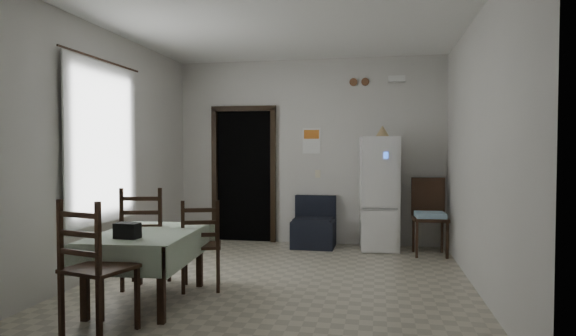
% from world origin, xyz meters
% --- Properties ---
extents(ground, '(4.50, 4.50, 0.00)m').
position_xyz_m(ground, '(0.00, 0.00, 0.00)').
color(ground, '#ACA48C').
rests_on(ground, ground).
extents(ceiling, '(4.20, 4.50, 0.02)m').
position_xyz_m(ceiling, '(0.00, 0.00, 2.90)').
color(ceiling, white).
rests_on(ceiling, ground).
extents(wall_back, '(4.20, 0.02, 2.90)m').
position_xyz_m(wall_back, '(0.00, 2.25, 1.45)').
color(wall_back, beige).
rests_on(wall_back, ground).
extents(wall_front, '(4.20, 0.02, 2.90)m').
position_xyz_m(wall_front, '(0.00, -2.25, 1.45)').
color(wall_front, beige).
rests_on(wall_front, ground).
extents(wall_left, '(0.02, 4.50, 2.90)m').
position_xyz_m(wall_left, '(-2.10, 0.00, 1.45)').
color(wall_left, beige).
rests_on(wall_left, ground).
extents(wall_right, '(0.02, 4.50, 2.90)m').
position_xyz_m(wall_right, '(2.10, 0.00, 1.45)').
color(wall_right, beige).
rests_on(wall_right, ground).
extents(doorway, '(1.06, 0.52, 2.22)m').
position_xyz_m(doorway, '(-1.05, 2.45, 1.06)').
color(doorway, black).
rests_on(doorway, ground).
extents(window_recess, '(0.10, 1.20, 1.60)m').
position_xyz_m(window_recess, '(-2.15, -0.20, 1.55)').
color(window_recess, silver).
rests_on(window_recess, ground).
extents(curtain, '(0.02, 1.45, 1.85)m').
position_xyz_m(curtain, '(-2.04, -0.20, 1.55)').
color(curtain, silver).
rests_on(curtain, ground).
extents(curtain_rod, '(0.02, 1.60, 0.02)m').
position_xyz_m(curtain_rod, '(-2.03, -0.20, 2.50)').
color(curtain_rod, black).
rests_on(curtain_rod, ground).
extents(calendar, '(0.28, 0.02, 0.40)m').
position_xyz_m(calendar, '(0.05, 2.24, 1.62)').
color(calendar, white).
rests_on(calendar, ground).
extents(calendar_image, '(0.24, 0.01, 0.14)m').
position_xyz_m(calendar_image, '(0.05, 2.23, 1.72)').
color(calendar_image, orange).
rests_on(calendar_image, ground).
extents(light_switch, '(0.08, 0.02, 0.12)m').
position_xyz_m(light_switch, '(0.15, 2.24, 1.10)').
color(light_switch, beige).
rests_on(light_switch, ground).
extents(vent_left, '(0.12, 0.03, 0.12)m').
position_xyz_m(vent_left, '(0.70, 2.23, 2.52)').
color(vent_left, brown).
rests_on(vent_left, ground).
extents(vent_right, '(0.12, 0.03, 0.12)m').
position_xyz_m(vent_right, '(0.88, 2.23, 2.52)').
color(vent_right, brown).
rests_on(vent_right, ground).
extents(emergency_light, '(0.25, 0.07, 0.09)m').
position_xyz_m(emergency_light, '(1.35, 2.21, 2.55)').
color(emergency_light, white).
rests_on(emergency_light, ground).
extents(fridge, '(0.60, 0.60, 1.67)m').
position_xyz_m(fridge, '(1.10, 1.93, 0.83)').
color(fridge, white).
rests_on(fridge, ground).
extents(tan_cone, '(0.23, 0.23, 0.17)m').
position_xyz_m(tan_cone, '(1.14, 1.94, 1.75)').
color(tan_cone, tan).
rests_on(tan_cone, fridge).
extents(navy_seat, '(0.64, 0.62, 0.77)m').
position_xyz_m(navy_seat, '(0.13, 1.93, 0.38)').
color(navy_seat, black).
rests_on(navy_seat, ground).
extents(corner_chair, '(0.49, 0.49, 1.08)m').
position_xyz_m(corner_chair, '(1.80, 1.66, 0.54)').
color(corner_chair, black).
rests_on(corner_chair, ground).
extents(dining_table, '(0.97, 1.38, 0.68)m').
position_xyz_m(dining_table, '(-1.09, -0.99, 0.34)').
color(dining_table, '#95A88F').
rests_on(dining_table, ground).
extents(black_bag, '(0.22, 0.14, 0.14)m').
position_xyz_m(black_bag, '(-1.11, -1.35, 0.75)').
color(black_bag, black).
rests_on(black_bag, dining_table).
extents(dining_chair_far_left, '(0.55, 0.55, 1.08)m').
position_xyz_m(dining_chair_far_left, '(-1.36, -0.51, 0.54)').
color(dining_chair_far_left, black).
rests_on(dining_chair_far_left, ground).
extents(dining_chair_far_right, '(0.52, 0.52, 0.95)m').
position_xyz_m(dining_chair_far_right, '(-0.75, -0.48, 0.48)').
color(dining_chair_far_right, black).
rests_on(dining_chair_far_right, ground).
extents(dining_chair_near_head, '(0.57, 0.57, 1.09)m').
position_xyz_m(dining_chair_near_head, '(-1.09, -1.82, 0.54)').
color(dining_chair_near_head, black).
rests_on(dining_chair_near_head, ground).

